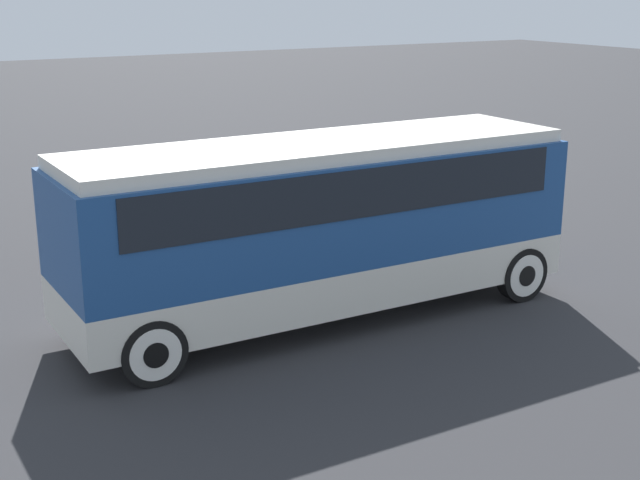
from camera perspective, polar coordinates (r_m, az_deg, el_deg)
The scene contains 4 objects.
ground_plane at distance 16.40m, azimuth -0.00°, elevation -4.92°, with size 120.00×120.00×0.00m, color #2D2D30.
tour_bus at distance 15.85m, azimuth 0.30°, elevation 1.75°, with size 9.30×2.69×3.25m.
parked_car_near at distance 23.87m, azimuth -2.99°, elevation 3.67°, with size 4.49×1.89×1.50m.
parked_car_mid at distance 20.08m, azimuth -8.00°, elevation 0.92°, with size 4.42×1.94×1.32m.
Camera 1 is at (-7.73, -13.20, 5.90)m, focal length 50.00 mm.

